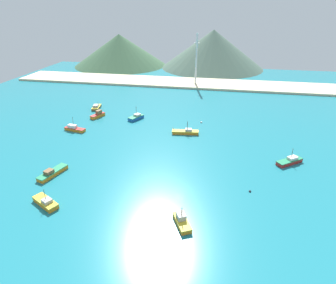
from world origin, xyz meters
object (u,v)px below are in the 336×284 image
Objects in this scene: fishing_boat_0 at (136,117)px; radio_tower at (196,60)px; fishing_boat_2 at (98,115)px; buoy_1 at (201,122)px; fishing_boat_5 at (46,202)px; fishing_boat_3 at (182,221)px; fishing_boat_9 at (96,107)px; fishing_boat_10 at (52,173)px; buoy_0 at (250,191)px; fishing_boat_4 at (186,132)px; fishing_boat_8 at (290,161)px; fishing_boat_6 at (74,129)px.

radio_tower is (20.00, 62.58, 14.80)m from fishing_boat_0.
fishing_boat_2 reaches higher than buoy_1.
fishing_boat_0 is at bearing 1.84° from fishing_boat_2.
fishing_boat_0 is 61.96m from fishing_boat_5.
fishing_boat_9 is (-52.34, 71.88, -0.08)m from fishing_boat_3.
fishing_boat_10 is 64.18m from buoy_1.
fishing_boat_0 is at bearing -22.75° from fishing_boat_9.
buoy_1 is (46.55, 1.71, -0.88)m from fishing_boat_2.
radio_tower reaches higher than fishing_boat_10.
fishing_boat_10 is 15.48× the size of buoy_0.
fishing_boat_5 is (-29.45, -50.27, 0.01)m from fishing_boat_4.
fishing_boat_5 reaches higher than fishing_boat_3.
fishing_boat_3 is 0.71× the size of fishing_boat_10.
fishing_boat_2 is 0.90× the size of fishing_boat_5.
fishing_boat_10 is 11.44× the size of buoy_1.
buoy_0 is 50.44m from buoy_1.
buoy_0 is 0.02× the size of radio_tower.
fishing_boat_4 is 39.64m from fishing_boat_8.
fishing_boat_5 is (11.94, -61.11, -0.24)m from fishing_boat_2.
fishing_boat_9 reaches higher than buoy_1.
fishing_boat_9 is 0.26× the size of radio_tower.
fishing_boat_3 reaches higher than fishing_boat_9.
fishing_boat_6 reaches higher than fishing_boat_8.
radio_tower is (41.02, 79.30, 14.80)m from fishing_boat_6.
buoy_0 is (22.39, -34.85, -0.67)m from fishing_boat_4.
radio_tower reaches higher than buoy_1.
fishing_boat_10 is (-35.45, -37.13, 0.01)m from fishing_boat_4.
fishing_boat_6 reaches higher than buoy_1.
fishing_boat_2 is 42.78m from fishing_boat_4.
fishing_boat_6 reaches higher than fishing_boat_3.
fishing_boat_8 is at bearing 27.20° from fishing_boat_5.
fishing_boat_2 is at bearing 127.40° from fishing_boat_3.
fishing_boat_8 is (59.59, -28.06, -0.07)m from fishing_boat_0.
buoy_0 is (57.84, 2.28, -0.67)m from fishing_boat_10.
fishing_boat_3 is (29.39, -62.25, 0.04)m from fishing_boat_0.
fishing_boat_0 is at bearing 76.30° from fishing_boat_10.
fishing_boat_0 is 0.26× the size of radio_tower.
fishing_boat_8 is at bearing 48.55° from fishing_boat_3.
fishing_boat_4 is 75.57m from radio_tower.
fishing_boat_4 is at bearing 96.48° from fishing_boat_3.
fishing_boat_3 is 67.93m from fishing_boat_6.
fishing_boat_3 reaches higher than fishing_boat_2.
fishing_boat_9 reaches higher than buoy_0.
fishing_boat_10 is (11.11, -58.17, -0.06)m from fishing_boat_9.
radio_tower reaches higher than fishing_boat_8.
fishing_boat_3 is 0.69× the size of fishing_boat_4.
fishing_boat_3 is 45.62m from fishing_boat_8.
buoy_1 is at bearing -9.31° from fishing_boat_9.
fishing_boat_3 is 51.16m from fishing_boat_4.
fishing_boat_8 is 90.73m from fishing_boat_9.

